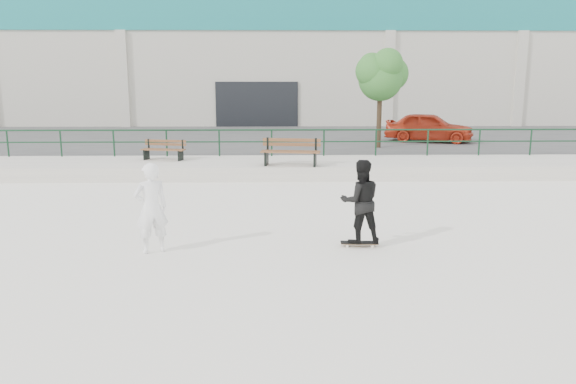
{
  "coord_description": "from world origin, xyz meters",
  "views": [
    {
      "loc": [
        1.18,
        -10.57,
        3.47
      ],
      "look_at": [
        1.44,
        2.0,
        0.89
      ],
      "focal_mm": 35.0,
      "sensor_mm": 36.0,
      "label": 1
    }
  ],
  "objects_px": {
    "tree": "(381,74)",
    "skateboard": "(359,243)",
    "bench_left": "(164,150)",
    "bench_right": "(291,152)",
    "standing_skater": "(361,201)",
    "seated_skater": "(151,208)",
    "red_car": "(429,127)"
  },
  "relations": [
    {
      "from": "bench_left",
      "to": "seated_skater",
      "type": "distance_m",
      "value": 9.68
    },
    {
      "from": "red_car",
      "to": "bench_left",
      "type": "bearing_deg",
      "value": 136.51
    },
    {
      "from": "bench_left",
      "to": "tree",
      "type": "distance_m",
      "value": 9.62
    },
    {
      "from": "bench_left",
      "to": "skateboard",
      "type": "xyz_separation_m",
      "value": [
        5.84,
        -9.24,
        -0.79
      ]
    },
    {
      "from": "standing_skater",
      "to": "bench_left",
      "type": "bearing_deg",
      "value": -63.22
    },
    {
      "from": "tree",
      "to": "standing_skater",
      "type": "height_order",
      "value": "tree"
    },
    {
      "from": "red_car",
      "to": "seated_skater",
      "type": "bearing_deg",
      "value": 167.43
    },
    {
      "from": "tree",
      "to": "standing_skater",
      "type": "xyz_separation_m",
      "value": [
        -2.68,
        -12.73,
        -2.65
      ]
    },
    {
      "from": "bench_right",
      "to": "standing_skater",
      "type": "bearing_deg",
      "value": -72.41
    },
    {
      "from": "bench_right",
      "to": "red_car",
      "type": "bearing_deg",
      "value": 55.47
    },
    {
      "from": "seated_skater",
      "to": "skateboard",
      "type": "bearing_deg",
      "value": 158.67
    },
    {
      "from": "skateboard",
      "to": "seated_skater",
      "type": "bearing_deg",
      "value": -173.41
    },
    {
      "from": "skateboard",
      "to": "bench_right",
      "type": "bearing_deg",
      "value": 101.39
    },
    {
      "from": "bench_right",
      "to": "standing_skater",
      "type": "relative_size",
      "value": 1.19
    },
    {
      "from": "red_car",
      "to": "tree",
      "type": "bearing_deg",
      "value": 148.38
    },
    {
      "from": "skateboard",
      "to": "seated_skater",
      "type": "relative_size",
      "value": 0.43
    },
    {
      "from": "bench_left",
      "to": "bench_right",
      "type": "bearing_deg",
      "value": -5.12
    },
    {
      "from": "red_car",
      "to": "bench_right",
      "type": "bearing_deg",
      "value": 156.63
    },
    {
      "from": "bench_right",
      "to": "skateboard",
      "type": "bearing_deg",
      "value": -72.41
    },
    {
      "from": "tree",
      "to": "standing_skater",
      "type": "distance_m",
      "value": 13.28
    },
    {
      "from": "seated_skater",
      "to": "standing_skater",
      "type": "bearing_deg",
      "value": 158.67
    },
    {
      "from": "bench_left",
      "to": "standing_skater",
      "type": "height_order",
      "value": "standing_skater"
    },
    {
      "from": "standing_skater",
      "to": "tree",
      "type": "bearing_deg",
      "value": -107.45
    },
    {
      "from": "bench_left",
      "to": "skateboard",
      "type": "height_order",
      "value": "bench_left"
    },
    {
      "from": "bench_left",
      "to": "standing_skater",
      "type": "relative_size",
      "value": 0.95
    },
    {
      "from": "red_car",
      "to": "skateboard",
      "type": "distance_m",
      "value": 15.89
    },
    {
      "from": "skateboard",
      "to": "tree",
      "type": "bearing_deg",
      "value": 80.5
    },
    {
      "from": "tree",
      "to": "skateboard",
      "type": "distance_m",
      "value": 13.48
    },
    {
      "from": "standing_skater",
      "to": "seated_skater",
      "type": "distance_m",
      "value": 4.24
    },
    {
      "from": "bench_right",
      "to": "seated_skater",
      "type": "relative_size",
      "value": 1.13
    },
    {
      "from": "bench_left",
      "to": "skateboard",
      "type": "distance_m",
      "value": 10.96
    },
    {
      "from": "bench_left",
      "to": "bench_right",
      "type": "relative_size",
      "value": 0.8
    }
  ]
}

